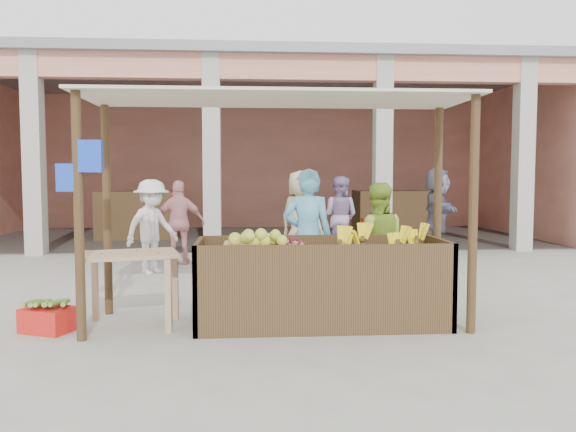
{
  "coord_description": "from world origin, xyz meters",
  "views": [
    {
      "loc": [
        -0.25,
        -5.82,
        1.56
      ],
      "look_at": [
        0.23,
        1.2,
        1.07
      ],
      "focal_mm": 35.0,
      "sensor_mm": 36.0,
      "label": 1
    }
  ],
  "objects": [
    {
      "name": "ground",
      "position": [
        0.0,
        0.0,
        0.0
      ],
      "size": [
        60.0,
        60.0,
        0.0
      ],
      "primitive_type": "plane",
      "color": "gray",
      "rests_on": "ground"
    },
    {
      "name": "market_building",
      "position": [
        0.05,
        8.93,
        2.7
      ],
      "size": [
        14.4,
        6.4,
        4.2
      ],
      "color": "#F0947E",
      "rests_on": "ground"
    },
    {
      "name": "fruit_stall",
      "position": [
        0.5,
        0.0,
        0.4
      ],
      "size": [
        2.6,
        0.95,
        0.8
      ],
      "primitive_type": "cube",
      "color": "#4F381F",
      "rests_on": "ground"
    },
    {
      "name": "stall_awning",
      "position": [
        -0.01,
        0.06,
        1.98
      ],
      "size": [
        4.09,
        1.35,
        2.39
      ],
      "color": "#4F381F",
      "rests_on": "ground"
    },
    {
      "name": "banana_heap",
      "position": [
        1.09,
        0.0,
        0.89
      ],
      "size": [
        1.02,
        0.56,
        0.19
      ],
      "primitive_type": null,
      "color": "yellow",
      "rests_on": "fruit_stall"
    },
    {
      "name": "melon_tray",
      "position": [
        -0.1,
        -0.03,
        0.9
      ],
      "size": [
        0.83,
        0.72,
        0.22
      ],
      "color": "tan",
      "rests_on": "fruit_stall"
    },
    {
      "name": "berry_heap",
      "position": [
        0.19,
        -0.02,
        0.87
      ],
      "size": [
        0.42,
        0.35,
        0.14
      ],
      "primitive_type": "ellipsoid",
      "color": "maroon",
      "rests_on": "fruit_stall"
    },
    {
      "name": "side_table",
      "position": [
        -1.49,
        0.03,
        0.64
      ],
      "size": [
        1.09,
        0.86,
        0.78
      ],
      "rotation": [
        0.0,
        0.0,
        0.26
      ],
      "color": "tan",
      "rests_on": "ground"
    },
    {
      "name": "papaya_pile",
      "position": [
        -1.49,
        0.03,
        0.88
      ],
      "size": [
        0.72,
        0.41,
        0.21
      ],
      "primitive_type": null,
      "color": "#47862B",
      "rests_on": "side_table"
    },
    {
      "name": "red_crate",
      "position": [
        -2.28,
        -0.11,
        0.12
      ],
      "size": [
        0.57,
        0.49,
        0.25
      ],
      "primitive_type": "cube",
      "rotation": [
        0.0,
        0.0,
        -0.39
      ],
      "color": "red",
      "rests_on": "ground"
    },
    {
      "name": "plantain_bundle",
      "position": [
        -2.28,
        -0.11,
        0.28
      ],
      "size": [
        0.39,
        0.27,
        0.08
      ],
      "primitive_type": null,
      "color": "#5F9034",
      "rests_on": "red_crate"
    },
    {
      "name": "produce_sacks",
      "position": [
        2.7,
        5.31,
        0.3
      ],
      "size": [
        0.78,
        0.48,
        0.59
      ],
      "color": "maroon",
      "rests_on": "ground"
    },
    {
      "name": "vendor_blue",
      "position": [
        0.46,
        0.95,
        0.88
      ],
      "size": [
        0.74,
        0.6,
        1.76
      ],
      "primitive_type": "imported",
      "rotation": [
        0.0,
        0.0,
        2.96
      ],
      "color": "#5BAED5",
      "rests_on": "ground"
    },
    {
      "name": "vendor_green",
      "position": [
        1.31,
        0.95,
        0.78
      ],
      "size": [
        0.82,
        0.56,
        1.57
      ],
      "primitive_type": "imported",
      "rotation": [
        0.0,
        0.0,
        2.97
      ],
      "color": "#93BB32",
      "rests_on": "ground"
    },
    {
      "name": "motorcycle",
      "position": [
        0.84,
        1.93,
        0.51
      ],
      "size": [
        0.82,
        2.01,
        1.03
      ],
      "primitive_type": "imported",
      "rotation": [
        0.0,
        0.0,
        1.49
      ],
      "color": "maroon",
      "rests_on": "ground"
    },
    {
      "name": "shopper_a",
      "position": [
        -1.82,
        3.3,
        0.82
      ],
      "size": [
        1.1,
        1.13,
        1.64
      ],
      "primitive_type": "imported",
      "rotation": [
        0.0,
        0.0,
        0.82
      ],
      "color": "silver",
      "rests_on": "ground"
    },
    {
      "name": "shopper_b",
      "position": [
        -1.49,
        4.21,
        0.8
      ],
      "size": [
        0.95,
        0.53,
        1.6
      ],
      "primitive_type": "imported",
      "rotation": [
        0.0,
        0.0,
        3.11
      ],
      "color": "#D68C8E",
      "rests_on": "ground"
    },
    {
      "name": "shopper_c",
      "position": [
        0.64,
        3.78,
        0.92
      ],
      "size": [
        1.06,
        1.0,
        1.84
      ],
      "primitive_type": "imported",
      "rotation": [
        0.0,
        0.0,
        2.49
      ],
      "color": "tan",
      "rests_on": "ground"
    },
    {
      "name": "shopper_d",
      "position": [
        3.5,
        5.13,
        0.92
      ],
      "size": [
        0.98,
        1.79,
        1.83
      ],
      "primitive_type": "imported",
      "rotation": [
        0.0,
        0.0,
        1.4
      ],
      "color": "#555763",
      "rests_on": "ground"
    },
    {
      "name": "shopper_f",
      "position": [
        1.52,
        5.11,
        0.86
      ],
      "size": [
        0.96,
        0.83,
        1.71
      ],
      "primitive_type": "imported",
      "rotation": [
        0.0,
        0.0,
        2.64
      ],
      "color": "#937CA7",
      "rests_on": "ground"
    }
  ]
}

